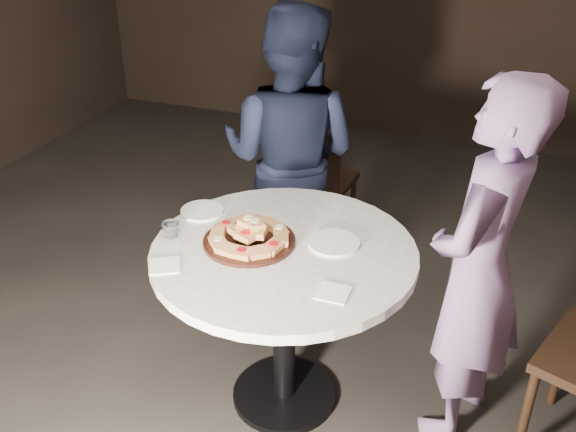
{
  "coord_description": "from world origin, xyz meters",
  "views": [
    {
      "loc": [
        0.94,
        -2.13,
        2.28
      ],
      "look_at": [
        0.13,
        0.05,
        0.97
      ],
      "focal_mm": 40.0,
      "sensor_mm": 36.0,
      "label": 1
    }
  ],
  "objects": [
    {
      "name": "diner_navy",
      "position": [
        -0.17,
        0.89,
        0.84
      ],
      "size": [
        0.83,
        0.66,
        1.68
      ],
      "primitive_type": "imported",
      "rotation": [
        0.0,
        0.0,
        3.11
      ],
      "color": "black",
      "rests_on": "ground"
    },
    {
      "name": "focaccia_pile",
      "position": [
        -0.02,
        -0.01,
        0.89
      ],
      "size": [
        0.35,
        0.34,
        0.09
      ],
      "rotation": [
        0.0,
        0.0,
        -0.34
      ],
      "color": "#B87B47",
      "rests_on": "serving_board"
    },
    {
      "name": "table",
      "position": [
        0.13,
        -0.0,
        0.69
      ],
      "size": [
        1.4,
        1.4,
        0.84
      ],
      "rotation": [
        0.0,
        0.0,
        0.29
      ],
      "color": "black",
      "rests_on": "ground"
    },
    {
      "name": "floor",
      "position": [
        0.0,
        0.0,
        0.0
      ],
      "size": [
        7.0,
        7.0,
        0.0
      ],
      "primitive_type": "plane",
      "color": "black",
      "rests_on": "ground"
    },
    {
      "name": "chair_far",
      "position": [
        -0.18,
        1.36,
        0.51
      ],
      "size": [
        0.44,
        0.46,
        0.88
      ],
      "rotation": [
        0.0,
        0.0,
        3.06
      ],
      "color": "black",
      "rests_on": "ground"
    },
    {
      "name": "plate_left",
      "position": [
        -0.33,
        0.16,
        0.85
      ],
      "size": [
        0.25,
        0.25,
        0.01
      ],
      "primitive_type": "cylinder",
      "rotation": [
        0.0,
        0.0,
        0.29
      ],
      "color": "white",
      "rests_on": "table"
    },
    {
      "name": "diner_teal",
      "position": [
        0.91,
        0.15,
        0.82
      ],
      "size": [
        0.54,
        0.68,
        1.64
      ],
      "primitive_type": "imported",
      "rotation": [
        0.0,
        0.0,
        -1.83
      ],
      "color": "slate",
      "rests_on": "ground"
    },
    {
      "name": "napkin_near",
      "position": [
        -0.27,
        -0.29,
        0.85
      ],
      "size": [
        0.16,
        0.16,
        0.01
      ],
      "primitive_type": "cube",
      "rotation": [
        0.0,
        0.0,
        0.51
      ],
      "color": "white",
      "rests_on": "table"
    },
    {
      "name": "plate_right",
      "position": [
        0.32,
        0.1,
        0.85
      ],
      "size": [
        0.26,
        0.26,
        0.01
      ],
      "primitive_type": "cylinder",
      "rotation": [
        0.0,
        0.0,
        -0.19
      ],
      "color": "white",
      "rests_on": "table"
    },
    {
      "name": "napkin_far",
      "position": [
        0.42,
        -0.23,
        0.85
      ],
      "size": [
        0.12,
        0.12,
        0.01
      ],
      "primitive_type": "cube",
      "rotation": [
        0.0,
        0.0,
        0.0
      ],
      "color": "white",
      "rests_on": "table"
    },
    {
      "name": "serving_board",
      "position": [
        -0.02,
        -0.01,
        0.85
      ],
      "size": [
        0.47,
        0.47,
        0.02
      ],
      "primitive_type": "cylinder",
      "rotation": [
        0.0,
        0.0,
        -0.21
      ],
      "color": "black",
      "rests_on": "table"
    },
    {
      "name": "water_glass",
      "position": [
        -0.36,
        -0.09,
        0.88
      ],
      "size": [
        0.1,
        0.1,
        0.07
      ],
      "primitive_type": "imported",
      "rotation": [
        0.0,
        0.0,
        -0.33
      ],
      "color": "silver",
      "rests_on": "table"
    }
  ]
}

